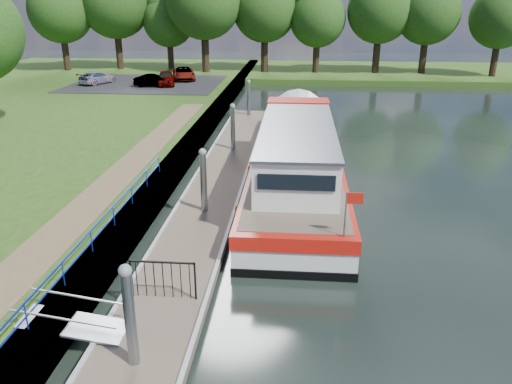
# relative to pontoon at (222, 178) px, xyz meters

# --- Properties ---
(ground) EXTENTS (160.00, 160.00, 0.00)m
(ground) POSITION_rel_pontoon_xyz_m (0.00, -13.00, -0.18)
(ground) COLOR black
(ground) RESTS_ON ground
(bank_edge) EXTENTS (1.10, 90.00, 0.78)m
(bank_edge) POSITION_rel_pontoon_xyz_m (-2.55, 2.00, 0.20)
(bank_edge) COLOR #473D2D
(bank_edge) RESTS_ON ground
(far_bank) EXTENTS (60.00, 18.00, 0.60)m
(far_bank) POSITION_rel_pontoon_xyz_m (12.00, 39.00, 0.12)
(far_bank) COLOR #264513
(far_bank) RESTS_ON ground
(footpath) EXTENTS (1.60, 40.00, 0.05)m
(footpath) POSITION_rel_pontoon_xyz_m (-4.40, -5.00, 0.62)
(footpath) COLOR brown
(footpath) RESTS_ON riverbank
(carpark) EXTENTS (14.00, 12.00, 0.06)m
(carpark) POSITION_rel_pontoon_xyz_m (-11.00, 25.00, 0.62)
(carpark) COLOR black
(carpark) RESTS_ON riverbank
(blue_fence) EXTENTS (0.04, 18.04, 0.72)m
(blue_fence) POSITION_rel_pontoon_xyz_m (-2.75, -10.00, 1.13)
(blue_fence) COLOR #0C2DBF
(blue_fence) RESTS_ON riverbank
(pontoon) EXTENTS (2.50, 30.00, 0.56)m
(pontoon) POSITION_rel_pontoon_xyz_m (0.00, 0.00, 0.00)
(pontoon) COLOR brown
(pontoon) RESTS_ON ground
(mooring_piles) EXTENTS (0.30, 27.30, 3.55)m
(mooring_piles) POSITION_rel_pontoon_xyz_m (0.00, 0.00, 1.10)
(mooring_piles) COLOR gray
(mooring_piles) RESTS_ON ground
(gangway) EXTENTS (2.58, 1.00, 0.92)m
(gangway) POSITION_rel_pontoon_xyz_m (-1.85, -12.50, 0.44)
(gangway) COLOR #A5A8AD
(gangway) RESTS_ON ground
(gate_panel) EXTENTS (1.85, 0.05, 1.15)m
(gate_panel) POSITION_rel_pontoon_xyz_m (-0.00, -10.80, 0.97)
(gate_panel) COLOR black
(gate_panel) RESTS_ON ground
(barge) EXTENTS (4.36, 21.15, 4.78)m
(barge) POSITION_rel_pontoon_xyz_m (3.60, 1.53, 0.90)
(barge) COLOR black
(barge) RESTS_ON ground
(horizon_trees) EXTENTS (54.38, 10.03, 12.87)m
(horizon_trees) POSITION_rel_pontoon_xyz_m (-1.61, 35.68, 7.76)
(horizon_trees) COLOR #332316
(horizon_trees) RESTS_ON ground
(car_a) EXTENTS (2.40, 4.06, 1.30)m
(car_a) POSITION_rel_pontoon_xyz_m (-8.79, 23.93, 1.30)
(car_a) COLOR #999999
(car_a) RESTS_ON carpark
(car_b) EXTENTS (3.45, 1.26, 1.13)m
(car_b) POSITION_rel_pontoon_xyz_m (-9.74, 22.89, 1.22)
(car_b) COLOR #999999
(car_b) RESTS_ON carpark
(car_c) EXTENTS (3.07, 4.20, 1.13)m
(car_c) POSITION_rel_pontoon_xyz_m (-15.54, 24.25, 1.22)
(car_c) COLOR #999999
(car_c) RESTS_ON carpark
(car_d) EXTENTS (3.17, 4.86, 1.24)m
(car_d) POSITION_rel_pontoon_xyz_m (-7.87, 27.42, 1.27)
(car_d) COLOR #999999
(car_d) RESTS_ON carpark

